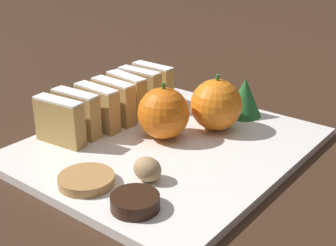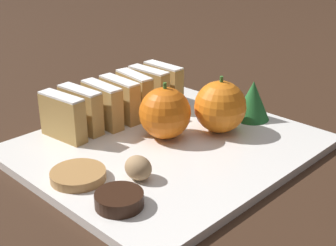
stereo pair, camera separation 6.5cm
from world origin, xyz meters
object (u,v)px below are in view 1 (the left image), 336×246
orange_far (216,105)px  walnut (147,169)px  orange_near (164,113)px  chocolate_cookie (135,202)px

orange_far → walnut: 0.18m
orange_near → chocolate_cookie: bearing=-60.9°
walnut → chocolate_cookie: walnut is taller
orange_far → chocolate_cookie: bearing=-78.4°
orange_far → chocolate_cookie: (0.05, -0.23, -0.03)m
chocolate_cookie → orange_far: bearing=101.6°
orange_near → orange_far: orange_far is taller
orange_near → walnut: orange_near is taller
orange_far → chocolate_cookie: orange_far is taller
orange_near → walnut: size_ratio=2.27×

